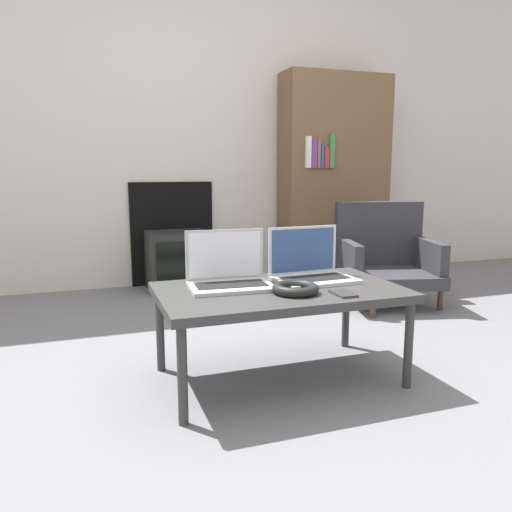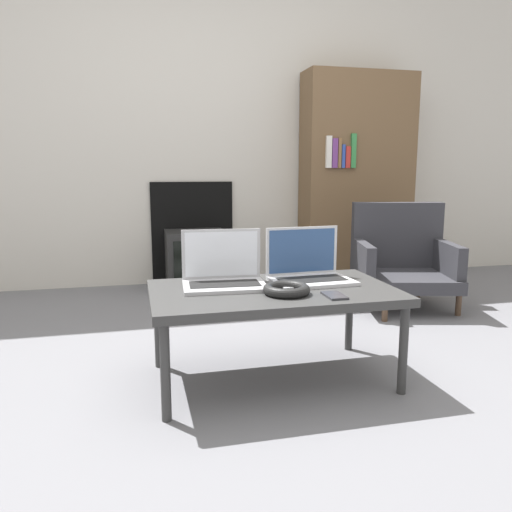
{
  "view_description": "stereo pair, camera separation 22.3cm",
  "coord_description": "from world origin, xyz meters",
  "px_view_note": "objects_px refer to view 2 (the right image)",
  "views": [
    {
      "loc": [
        -0.76,
        -1.74,
        0.89
      ],
      "look_at": [
        0.0,
        0.45,
        0.49
      ],
      "focal_mm": 35.0,
      "sensor_mm": 36.0,
      "label": 1
    },
    {
      "loc": [
        -0.55,
        -1.8,
        0.89
      ],
      "look_at": [
        0.0,
        0.45,
        0.49
      ],
      "focal_mm": 35.0,
      "sensor_mm": 36.0,
      "label": 2
    }
  ],
  "objects_px": {
    "headphones": "(287,289)",
    "phone": "(334,295)",
    "laptop_left": "(223,274)",
    "tv": "(196,259)",
    "laptop_right": "(308,270)",
    "armchair": "(401,257)"
  },
  "relations": [
    {
      "from": "phone",
      "to": "headphones",
      "type": "bearing_deg",
      "value": 153.75
    },
    {
      "from": "tv",
      "to": "armchair",
      "type": "height_order",
      "value": "armchair"
    },
    {
      "from": "headphones",
      "to": "phone",
      "type": "xyz_separation_m",
      "value": [
        0.17,
        -0.08,
        -0.02
      ]
    },
    {
      "from": "armchair",
      "to": "tv",
      "type": "bearing_deg",
      "value": 161.19
    },
    {
      "from": "headphones",
      "to": "tv",
      "type": "height_order",
      "value": "headphones"
    },
    {
      "from": "phone",
      "to": "armchair",
      "type": "bearing_deg",
      "value": 50.38
    },
    {
      "from": "tv",
      "to": "armchair",
      "type": "xyz_separation_m",
      "value": [
        1.25,
        -0.81,
        0.1
      ]
    },
    {
      "from": "headphones",
      "to": "tv",
      "type": "bearing_deg",
      "value": 94.15
    },
    {
      "from": "laptop_left",
      "to": "armchair",
      "type": "distance_m",
      "value": 1.59
    },
    {
      "from": "tv",
      "to": "laptop_right",
      "type": "bearing_deg",
      "value": -79.77
    },
    {
      "from": "laptop_left",
      "to": "tv",
      "type": "height_order",
      "value": "laptop_left"
    },
    {
      "from": "laptop_left",
      "to": "tv",
      "type": "distance_m",
      "value": 1.68
    },
    {
      "from": "laptop_left",
      "to": "tv",
      "type": "relative_size",
      "value": 0.81
    },
    {
      "from": "headphones",
      "to": "armchair",
      "type": "xyz_separation_m",
      "value": [
        1.11,
        1.06,
        -0.1
      ]
    },
    {
      "from": "tv",
      "to": "headphones",
      "type": "bearing_deg",
      "value": -85.85
    },
    {
      "from": "laptop_left",
      "to": "tv",
      "type": "bearing_deg",
      "value": 90.9
    },
    {
      "from": "headphones",
      "to": "armchair",
      "type": "relative_size",
      "value": 0.26
    },
    {
      "from": "headphones",
      "to": "laptop_left",
      "type": "bearing_deg",
      "value": 136.41
    },
    {
      "from": "laptop_left",
      "to": "laptop_right",
      "type": "bearing_deg",
      "value": 3.71
    },
    {
      "from": "laptop_left",
      "to": "phone",
      "type": "relative_size",
      "value": 2.98
    },
    {
      "from": "phone",
      "to": "armchair",
      "type": "relative_size",
      "value": 0.17
    },
    {
      "from": "laptop_right",
      "to": "armchair",
      "type": "bearing_deg",
      "value": 38.41
    }
  ]
}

